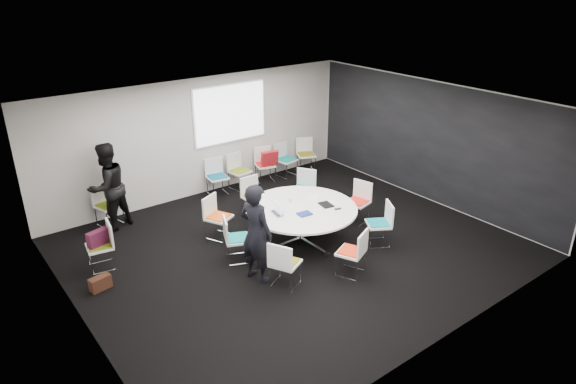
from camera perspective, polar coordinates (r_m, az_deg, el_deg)
room_shell at (r=9.61m, az=0.95°, el=1.29°), size 8.08×7.08×2.88m
conference_table at (r=10.18m, az=1.44°, el=-2.70°), size 2.22×2.22×0.73m
projection_screen at (r=12.56m, az=-6.41°, el=8.65°), size 1.90×0.03×1.35m
chair_ring_a at (r=11.18m, az=7.67°, el=-1.92°), size 0.54×0.55×0.88m
chair_ring_b at (r=11.72m, az=1.73°, el=-0.47°), size 0.62×0.63×0.88m
chair_ring_c at (r=11.34m, az=-3.74°, el=-1.37°), size 0.47×0.45×0.88m
chair_ring_d at (r=10.51m, az=-7.72°, el=-3.64°), size 0.61×0.60×0.88m
chair_ring_e at (r=9.67m, az=-5.71°, el=-6.09°), size 0.59×0.60×0.88m
chair_ring_f at (r=8.88m, az=-0.35°, el=-8.86°), size 0.61×0.61×0.88m
chair_ring_g at (r=9.27m, az=7.03°, el=-7.56°), size 0.60×0.60×0.88m
chair_ring_h at (r=10.32m, az=10.00°, el=-4.35°), size 0.62×0.62×0.88m
chair_back_a at (r=12.52m, az=-7.83°, el=0.92°), size 0.51×0.50×0.88m
chair_back_b at (r=12.81m, az=-5.38°, el=1.58°), size 0.52×0.51×0.88m
chair_back_c at (r=13.21m, az=-2.57°, el=2.34°), size 0.57×0.56×0.88m
chair_back_d at (r=13.54m, az=-0.21°, el=2.91°), size 0.53×0.52×0.88m
chair_back_e at (r=13.93m, az=2.00°, el=3.50°), size 0.61×0.60×0.88m
chair_spare_left at (r=9.98m, az=-19.99°, el=-6.53°), size 0.51×0.52×0.88m
chair_person_back at (r=11.57m, az=-19.27°, el=-2.20°), size 0.56×0.55×0.88m
person_main at (r=8.80m, az=-3.56°, el=-4.56°), size 0.58×0.74×1.80m
person_back at (r=11.17m, az=-19.41°, el=0.55°), size 1.09×0.97×1.86m
laptop at (r=9.85m, az=-0.97°, el=-2.33°), size 0.26×0.35×0.02m
laptop_lid at (r=9.77m, az=-1.13°, el=-1.77°), size 0.07×0.30×0.22m
notebook_black at (r=10.22m, az=4.24°, el=-1.41°), size 0.27×0.33×0.02m
tablet_folio at (r=9.81m, az=1.85°, el=-2.44°), size 0.28×0.23×0.03m
papers_right at (r=10.53m, az=2.72°, el=-0.64°), size 0.35×0.36×0.00m
papers_front at (r=10.35m, az=4.50°, el=-1.14°), size 0.35×0.28×0.00m
cup at (r=10.32m, az=0.24°, el=-0.87°), size 0.08×0.08×0.09m
phone at (r=10.07m, az=5.56°, el=-1.88°), size 0.15×0.10×0.01m
maroon_bag at (r=9.82m, az=-20.35°, el=-4.80°), size 0.42×0.25×0.28m
brown_bag at (r=9.44m, az=-20.12°, el=-9.47°), size 0.38×0.22×0.24m
red_jacket at (r=12.88m, az=-2.04°, el=3.81°), size 0.46×0.24×0.36m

